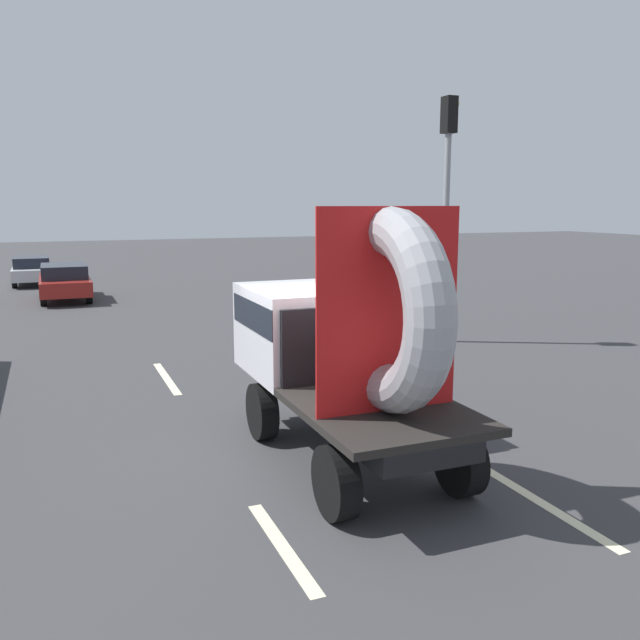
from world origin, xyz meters
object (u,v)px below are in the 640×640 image
Objects in this scene: distant_sedan at (65,281)px; flatbed_truck at (338,339)px; traffic_light at (447,186)px; oncoming_car at (32,270)px.

flatbed_truck is at bearing -79.76° from distant_sedan.
traffic_light is (5.79, 6.25, 2.35)m from flatbed_truck.
flatbed_truck reaches higher than distant_sedan.
distant_sedan is at bearing -78.01° from oncoming_car.
oncoming_car is at bearing 100.67° from flatbed_truck.
distant_sedan is at bearing 100.24° from flatbed_truck.
traffic_light is 1.63× the size of oncoming_car.
traffic_light reaches higher than oncoming_car.
distant_sedan is 5.95m from oncoming_car.
flatbed_truck is 24.49m from oncoming_car.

